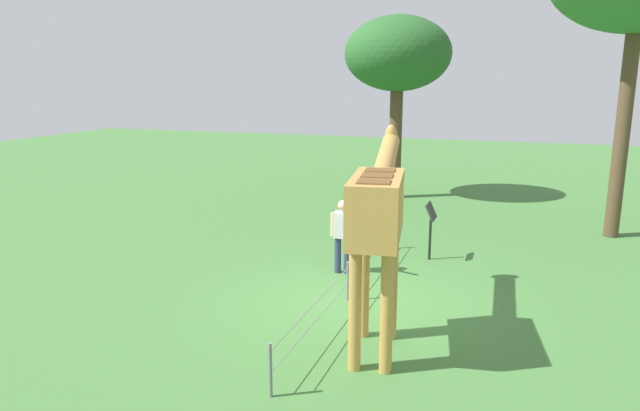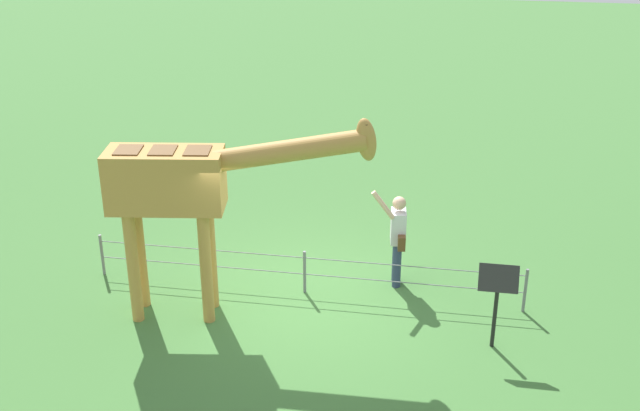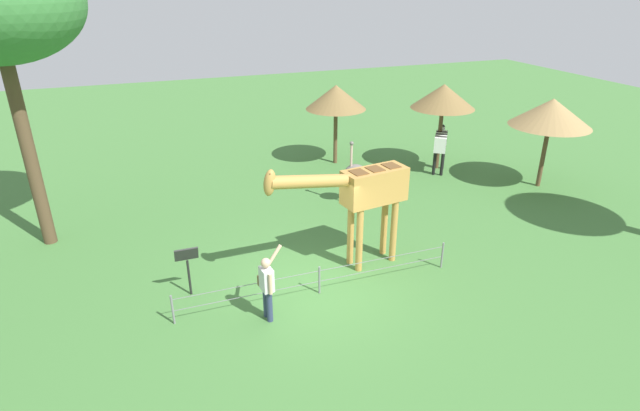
# 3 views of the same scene
# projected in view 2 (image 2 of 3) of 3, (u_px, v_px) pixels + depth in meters

# --- Properties ---
(ground_plane) EXTENTS (60.00, 60.00, 0.00)m
(ground_plane) POSITION_uv_depth(u_px,v_px,m) (302.00, 299.00, 12.76)
(ground_plane) COLOR #427538
(giraffe) EXTENTS (3.98, 1.07, 3.23)m
(giraffe) POSITION_uv_depth(u_px,v_px,m) (190.00, 187.00, 11.51)
(giraffe) COLOR #BC8942
(giraffe) RESTS_ON ground_plane
(visitor) EXTENTS (0.59, 0.58, 1.75)m
(visitor) POSITION_uv_depth(u_px,v_px,m) (397.00, 235.00, 12.85)
(visitor) COLOR navy
(visitor) RESTS_ON ground_plane
(info_sign) EXTENTS (0.56, 0.21, 1.32)m
(info_sign) POSITION_uv_depth(u_px,v_px,m) (497.00, 289.00, 11.15)
(info_sign) COLOR black
(info_sign) RESTS_ON ground_plane
(wire_fence) EXTENTS (7.05, 0.05, 0.75)m
(wire_fence) POSITION_uv_depth(u_px,v_px,m) (305.00, 270.00, 12.80)
(wire_fence) COLOR slate
(wire_fence) RESTS_ON ground_plane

